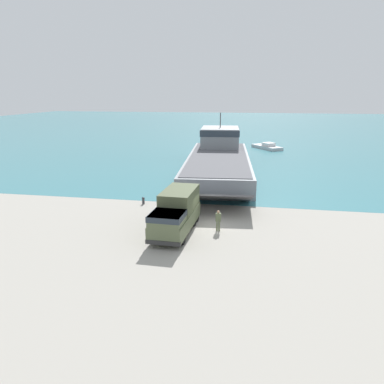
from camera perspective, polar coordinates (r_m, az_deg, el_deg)
The scene contains 7 objects.
ground_plane at distance 32.13m, azimuth 2.22°, elevation -5.05°, with size 240.00×240.00×0.00m, color #9E998E.
water_surface at distance 126.59m, azimuth 8.49°, elevation 9.79°, with size 240.00×180.00×0.01m, color teal.
landing_craft at distance 55.60m, azimuth 4.10°, elevation 5.49°, with size 11.08×35.70×7.80m.
military_truck at distance 30.14m, azimuth -2.43°, elevation -3.11°, with size 2.85×7.52×3.26m.
soldier_on_ramp at distance 30.52m, azimuth 4.01°, elevation -4.15°, with size 0.47×0.30×1.75m.
moored_boat_a at distance 77.28m, azimuth 11.37°, elevation 6.79°, with size 6.34×7.48×1.29m.
mooring_bollard at distance 38.25m, azimuth -7.43°, elevation -1.24°, with size 0.29×0.29×0.74m.
Camera 1 is at (4.17, -29.92, 10.96)m, focal length 35.00 mm.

